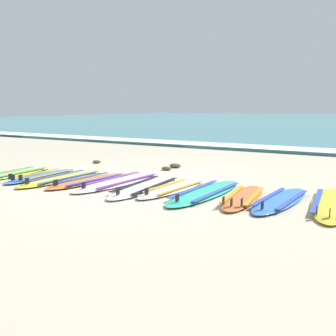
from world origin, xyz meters
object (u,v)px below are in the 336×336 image
at_px(surfboard_2, 63,178).
at_px(surfboard_7, 205,192).
at_px(surfboard_1, 42,176).
at_px(surfboard_9, 280,200).
at_px(surfboard_8, 243,197).
at_px(surfboard_0, 14,174).
at_px(surfboard_6, 173,188).
at_px(surfboard_10, 332,204).
at_px(surfboard_4, 120,181).
at_px(surfboard_5, 146,186).
at_px(surfboard_3, 89,180).

distance_m(surfboard_2, surfboard_7, 3.04).
distance_m(surfboard_1, surfboard_9, 4.86).
bearing_deg(surfboard_8, surfboard_0, -175.03).
relative_size(surfboard_2, surfboard_9, 1.10).
bearing_deg(surfboard_2, surfboard_6, 6.51).
xyz_separation_m(surfboard_9, surfboard_10, (0.72, 0.16, 0.00)).
bearing_deg(surfboard_8, surfboard_10, 11.70).
height_order(surfboard_0, surfboard_6, same).
distance_m(surfboard_6, surfboard_7, 0.62).
distance_m(surfboard_1, surfboard_2, 0.58).
height_order(surfboard_1, surfboard_6, same).
bearing_deg(surfboard_9, surfboard_7, -175.80).
relative_size(surfboard_4, surfboard_5, 1.05).
height_order(surfboard_5, surfboard_8, same).
relative_size(surfboard_3, surfboard_6, 1.05).
xyz_separation_m(surfboard_7, surfboard_9, (1.24, 0.09, 0.00)).
relative_size(surfboard_2, surfboard_6, 1.14).
bearing_deg(surfboard_0, surfboard_4, 10.83).
height_order(surfboard_0, surfboard_3, same).
xyz_separation_m(surfboard_1, surfboard_6, (2.98, 0.31, -0.00)).
bearing_deg(surfboard_5, surfboard_9, 4.93).
relative_size(surfboard_4, surfboard_10, 1.05).
distance_m(surfboard_0, surfboard_2, 1.29).
xyz_separation_m(surfboard_4, surfboard_7, (1.84, -0.03, 0.00)).
relative_size(surfboard_6, surfboard_7, 0.83).
bearing_deg(surfboard_1, surfboard_8, 4.09).
bearing_deg(surfboard_1, surfboard_6, 5.85).
distance_m(surfboard_4, surfboard_5, 0.72).
bearing_deg(surfboard_3, surfboard_2, -172.70).
distance_m(surfboard_5, surfboard_10, 3.11).
bearing_deg(surfboard_2, surfboard_8, 4.24).
bearing_deg(surfboard_6, surfboard_5, -168.68).
bearing_deg(surfboard_2, surfboard_5, 5.19).
distance_m(surfboard_2, surfboard_5, 1.90).
relative_size(surfboard_5, surfboard_6, 1.19).
height_order(surfboard_1, surfboard_2, same).
xyz_separation_m(surfboard_5, surfboard_6, (0.51, 0.10, 0.00)).
xyz_separation_m(surfboard_1, surfboard_8, (4.27, 0.31, 0.00)).
xyz_separation_m(surfboard_0, surfboard_1, (0.71, 0.13, 0.00)).
height_order(surfboard_9, surfboard_10, same).
bearing_deg(surfboard_6, surfboard_9, 3.14).
bearing_deg(surfboard_2, surfboard_9, 5.04).
xyz_separation_m(surfboard_0, surfboard_2, (1.28, 0.16, -0.00)).
distance_m(surfboard_4, surfboard_9, 3.07).
relative_size(surfboard_4, surfboard_6, 1.25).
xyz_separation_m(surfboard_7, surfboard_8, (0.67, -0.01, 0.00)).
bearing_deg(surfboard_2, surfboard_7, 5.39).
bearing_deg(surfboard_9, surfboard_5, -175.07).
distance_m(surfboard_3, surfboard_6, 1.80).
bearing_deg(surfboard_7, surfboard_10, 7.44).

